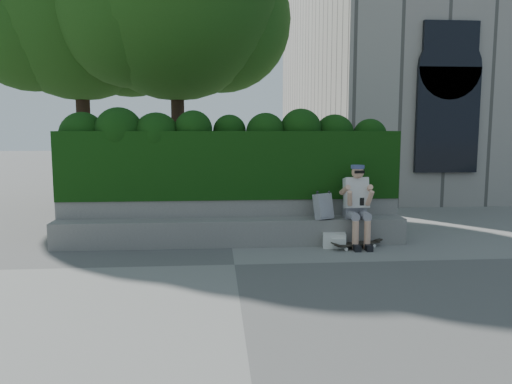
{
  "coord_description": "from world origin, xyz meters",
  "views": [
    {
      "loc": [
        -0.27,
        -7.15,
        1.98
      ],
      "look_at": [
        0.4,
        1.0,
        0.95
      ],
      "focal_mm": 35.0,
      "sensor_mm": 36.0,
      "label": 1
    }
  ],
  "objects": [
    {
      "name": "skateboard",
      "position": [
        2.09,
        0.87,
        0.07
      ],
      "size": [
        0.84,
        0.5,
        0.09
      ],
      "rotation": [
        0.0,
        0.0,
        0.38
      ],
      "color": "black",
      "rests_on": "ground"
    },
    {
      "name": "person",
      "position": [
        2.13,
        1.07,
        0.75
      ],
      "size": [
        0.4,
        0.76,
        1.38
      ],
      "color": "gray",
      "rests_on": "ground"
    },
    {
      "name": "tree_right",
      "position": [
        -3.62,
        6.05,
        5.01
      ],
      "size": [
        4.64,
        4.64,
        7.34
      ],
      "rotation": [
        0.0,
        0.0,
        0.33
      ],
      "color": "black",
      "rests_on": "ground"
    },
    {
      "name": "planter_wall",
      "position": [
        0.0,
        1.73,
        0.38
      ],
      "size": [
        6.0,
        0.5,
        0.75
      ],
      "primitive_type": "cube",
      "color": "gray",
      "rests_on": "ground"
    },
    {
      "name": "bench_ledge",
      "position": [
        0.0,
        1.25,
        0.23
      ],
      "size": [
        6.0,
        0.45,
        0.45
      ],
      "primitive_type": "cube",
      "color": "gray",
      "rests_on": "ground"
    },
    {
      "name": "backpack_ground",
      "position": [
        1.72,
        0.95,
        0.12
      ],
      "size": [
        0.42,
        0.33,
        0.25
      ],
      "primitive_type": "cube",
      "rotation": [
        0.0,
        0.0,
        -0.18
      ],
      "color": "silver",
      "rests_on": "ground"
    },
    {
      "name": "ground",
      "position": [
        0.0,
        0.0,
        0.0
      ],
      "size": [
        80.0,
        80.0,
        0.0
      ],
      "primitive_type": "plane",
      "color": "slate",
      "rests_on": "ground"
    },
    {
      "name": "hedge",
      "position": [
        0.0,
        1.95,
        1.35
      ],
      "size": [
        6.0,
        1.0,
        1.2
      ],
      "primitive_type": "cube",
      "color": "black",
      "rests_on": "planter_wall"
    },
    {
      "name": "backpack_plaid",
      "position": [
        1.57,
        1.15,
        0.67
      ],
      "size": [
        0.34,
        0.28,
        0.44
      ],
      "primitive_type": "cube",
      "rotation": [
        0.0,
        0.0,
        0.5
      ],
      "color": "#B2B3B7",
      "rests_on": "bench_ledge"
    }
  ]
}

